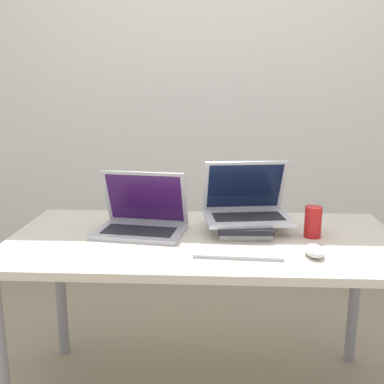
# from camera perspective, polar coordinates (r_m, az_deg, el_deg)

# --- Properties ---
(wall_back) EXTENTS (8.00, 0.05, 2.70)m
(wall_back) POSITION_cam_1_polar(r_m,az_deg,el_deg) (2.96, 2.23, 14.25)
(wall_back) COLOR silver
(wall_back) RESTS_ON ground_plane
(desk) EXTENTS (1.52, 0.74, 0.72)m
(desk) POSITION_cam_1_polar(r_m,az_deg,el_deg) (1.78, 1.53, -8.08)
(desk) COLOR beige
(desk) RESTS_ON ground_plane
(laptop_left) EXTENTS (0.38, 0.29, 0.24)m
(laptop_left) POSITION_cam_1_polar(r_m,az_deg,el_deg) (1.82, -6.40, -3.54)
(laptop_left) COLOR #B2B2B7
(laptop_left) RESTS_ON desk
(book_stack) EXTENTS (0.22, 0.27, 0.05)m
(book_stack) POSITION_cam_1_polar(r_m,az_deg,el_deg) (1.82, 6.46, -4.27)
(book_stack) COLOR white
(book_stack) RESTS_ON desk
(laptop_on_books) EXTENTS (0.37, 0.29, 0.24)m
(laptop_on_books) POSITION_cam_1_polar(r_m,az_deg,el_deg) (1.84, 6.91, -1.88)
(laptop_on_books) COLOR silver
(laptop_on_books) RESTS_ON book_stack
(wireless_keyboard) EXTENTS (0.31, 0.13, 0.01)m
(wireless_keyboard) POSITION_cam_1_polar(r_m,az_deg,el_deg) (1.59, 5.90, -7.61)
(wireless_keyboard) COLOR silver
(wireless_keyboard) RESTS_ON desk
(mouse) EXTENTS (0.07, 0.11, 0.04)m
(mouse) POSITION_cam_1_polar(r_m,az_deg,el_deg) (1.62, 15.30, -7.21)
(mouse) COLOR white
(mouse) RESTS_ON desk
(soda_can) EXTENTS (0.07, 0.07, 0.12)m
(soda_can) POSITION_cam_1_polar(r_m,az_deg,el_deg) (1.80, 15.11, -3.67)
(soda_can) COLOR red
(soda_can) RESTS_ON desk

